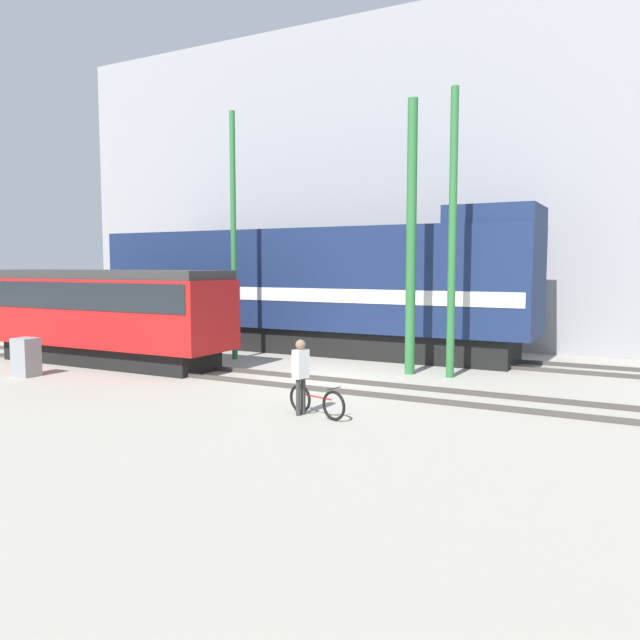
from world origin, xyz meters
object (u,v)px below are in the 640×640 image
object	(u,v)px
bicycle	(317,402)
person	(301,369)
utility_pole_right	(452,235)
signal_box	(26,357)
freight_locomotive	(306,288)
utility_pole_center	(411,239)
utility_pole_left	(233,237)
streetcar	(106,311)

from	to	relation	value
bicycle	person	world-z (taller)	person
person	utility_pole_right	bearing A→B (deg)	75.29
person	signal_box	xyz separation A→B (m)	(-10.07, 0.37, -0.47)
freight_locomotive	person	size ratio (longest dim) A/B	10.31
utility_pole_center	utility_pole_left	bearing A→B (deg)	180.00
signal_box	utility_pole_left	bearing A→B (deg)	58.85
utility_pole_left	signal_box	world-z (taller)	utility_pole_left
freight_locomotive	utility_pole_left	bearing A→B (deg)	-112.62
streetcar	bicycle	xyz separation A→B (m)	(10.05, -3.25, -1.54)
freight_locomotive	streetcar	xyz separation A→B (m)	(-4.50, -6.18, -0.66)
utility_pole_center	signal_box	distance (m)	12.58
person	utility_pole_left	world-z (taller)	utility_pole_left
freight_locomotive	utility_pole_left	size ratio (longest dim) A/B	2.02
freight_locomotive	streetcar	world-z (taller)	freight_locomotive
bicycle	utility_pole_right	bearing A→B (deg)	78.61
streetcar	bicycle	bearing A→B (deg)	-17.90
streetcar	signal_box	xyz separation A→B (m)	(-0.41, -2.91, -1.28)
bicycle	utility_pole_left	size ratio (longest dim) A/B	0.19
utility_pole_right	signal_box	size ratio (longest dim) A/B	7.30
streetcar	utility_pole_right	xyz separation A→B (m)	(11.33, 3.09, 2.50)
bicycle	signal_box	bearing A→B (deg)	178.17
freight_locomotive	utility_pole_left	distance (m)	3.87
person	utility_pole_center	size ratio (longest dim) A/B	0.21
person	signal_box	bearing A→B (deg)	177.90
streetcar	utility_pole_left	size ratio (longest dim) A/B	1.07
bicycle	person	distance (m)	0.83
person	utility_pole_left	bearing A→B (deg)	135.30
streetcar	signal_box	distance (m)	3.21
utility_pole_left	signal_box	size ratio (longest dim) A/B	7.46
utility_pole_center	signal_box	world-z (taller)	utility_pole_center
bicycle	utility_pole_right	xyz separation A→B (m)	(1.28, 6.34, 4.03)
bicycle	utility_pole_left	world-z (taller)	utility_pole_left
freight_locomotive	utility_pole_right	xyz separation A→B (m)	(6.82, -3.09, 1.83)
person	signal_box	size ratio (longest dim) A/B	1.47
freight_locomotive	utility_pole_center	size ratio (longest dim) A/B	2.11
utility_pole_left	utility_pole_center	xyz separation A→B (m)	(6.80, 0.00, -0.19)
streetcar	bicycle	world-z (taller)	streetcar
bicycle	utility_pole_right	world-z (taller)	utility_pole_right
person	signal_box	world-z (taller)	person
bicycle	utility_pole_right	distance (m)	7.62
streetcar	utility_pole_center	bearing A→B (deg)	17.15
signal_box	bicycle	bearing A→B (deg)	-1.83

